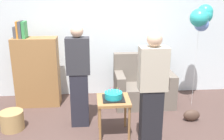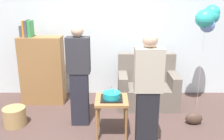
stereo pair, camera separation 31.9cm
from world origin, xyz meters
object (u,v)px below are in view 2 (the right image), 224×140
(bookshelf, at_px, (43,69))
(balloon_bunch, at_px, (209,18))
(couch, at_px, (147,88))
(person_holding_cake, at_px, (148,94))
(handbag, at_px, (194,119))
(side_table, at_px, (112,104))
(birthday_cake, at_px, (112,96))
(wicker_basket, at_px, (15,116))
(person_blowing_candles, at_px, (79,75))

(bookshelf, xyz_separation_m, balloon_bunch, (2.99, -0.25, 0.99))
(couch, relative_size, person_holding_cake, 0.67)
(handbag, bearing_deg, side_table, -167.27)
(couch, height_order, balloon_bunch, balloon_bunch)
(person_holding_cake, height_order, balloon_bunch, balloon_bunch)
(bookshelf, xyz_separation_m, side_table, (1.33, -1.21, -0.18))
(handbag, bearing_deg, birthday_cake, -167.27)
(couch, bearing_deg, bookshelf, 176.77)
(couch, relative_size, balloon_bunch, 0.58)
(wicker_basket, bearing_deg, handbag, 0.52)
(side_table, xyz_separation_m, wicker_basket, (-1.58, 0.28, -0.34))
(balloon_bunch, bearing_deg, side_table, -149.87)
(side_table, bearing_deg, bookshelf, 137.86)
(couch, xyz_separation_m, person_holding_cake, (-0.21, -1.51, 0.49))
(birthday_cake, height_order, handbag, birthday_cake)
(birthday_cake, relative_size, wicker_basket, 0.89)
(side_table, distance_m, handbag, 1.44)
(couch, xyz_separation_m, balloon_bunch, (0.98, -0.13, 1.33))
(balloon_bunch, bearing_deg, wicker_basket, -168.09)
(person_holding_cake, bearing_deg, balloon_bunch, -102.44)
(person_holding_cake, height_order, wicker_basket, person_holding_cake)
(couch, distance_m, person_blowing_candles, 1.49)
(person_blowing_candles, xyz_separation_m, handbag, (1.86, -0.04, -0.73))
(person_holding_cake, bearing_deg, side_table, -13.77)
(person_blowing_candles, xyz_separation_m, person_holding_cake, (0.98, -0.76, 0.00))
(wicker_basket, distance_m, balloon_bunch, 3.63)
(couch, height_order, handbag, couch)
(couch, relative_size, birthday_cake, 3.44)
(side_table, bearing_deg, couch, 58.26)
(bookshelf, distance_m, handbag, 2.89)
(couch, relative_size, handbag, 3.93)
(side_table, xyz_separation_m, balloon_bunch, (1.65, 0.96, 1.17))
(birthday_cake, bearing_deg, bookshelf, 137.86)
(bookshelf, distance_m, person_blowing_candles, 1.20)
(handbag, bearing_deg, wicker_basket, -179.48)
(bookshelf, bearing_deg, side_table, -42.14)
(birthday_cake, bearing_deg, balloon_bunch, 30.13)
(person_blowing_candles, distance_m, balloon_bunch, 2.40)
(bookshelf, bearing_deg, person_holding_cake, -42.12)
(person_holding_cake, bearing_deg, handbag, -112.39)
(bookshelf, relative_size, wicker_basket, 4.45)
(person_blowing_candles, bearing_deg, couch, 30.78)
(bookshelf, bearing_deg, couch, -3.23)
(side_table, distance_m, balloon_bunch, 2.24)
(person_blowing_candles, distance_m, handbag, 2.00)
(person_blowing_candles, height_order, handbag, person_blowing_candles)
(bookshelf, bearing_deg, balloon_bunch, -4.71)
(wicker_basket, bearing_deg, person_holding_cake, -18.88)
(person_blowing_candles, relative_size, person_holding_cake, 1.00)
(side_table, height_order, person_blowing_candles, person_blowing_candles)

